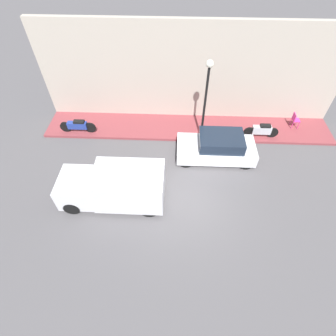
{
  "coord_description": "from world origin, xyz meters",
  "views": [
    {
      "loc": [
        -6.93,
        0.65,
        9.93
      ],
      "look_at": [
        1.38,
        1.01,
        0.6
      ],
      "focal_mm": 28.0,
      "sensor_mm": 36.0,
      "label": 1
    }
  ],
  "objects_px": {
    "delivery_van": "(114,186)",
    "scooter_silver": "(262,130)",
    "motorcycle_blue": "(78,126)",
    "cafe_chair": "(295,119)",
    "streetlamp": "(207,89)",
    "parked_car": "(217,147)"
  },
  "relations": [
    {
      "from": "cafe_chair",
      "to": "delivery_van",
      "type": "bearing_deg",
      "value": 120.11
    },
    {
      "from": "streetlamp",
      "to": "parked_car",
      "type": "bearing_deg",
      "value": -152.04
    },
    {
      "from": "delivery_van",
      "to": "streetlamp",
      "type": "relative_size",
      "value": 1.02
    },
    {
      "from": "parked_car",
      "to": "cafe_chair",
      "type": "distance_m",
      "value": 5.27
    },
    {
      "from": "delivery_van",
      "to": "motorcycle_blue",
      "type": "height_order",
      "value": "delivery_van"
    },
    {
      "from": "streetlamp",
      "to": "scooter_silver",
      "type": "bearing_deg",
      "value": -86.71
    },
    {
      "from": "delivery_van",
      "to": "cafe_chair",
      "type": "height_order",
      "value": "delivery_van"
    },
    {
      "from": "parked_car",
      "to": "delivery_van",
      "type": "distance_m",
      "value": 5.57
    },
    {
      "from": "delivery_van",
      "to": "cafe_chair",
      "type": "distance_m",
      "value": 10.83
    },
    {
      "from": "streetlamp",
      "to": "cafe_chair",
      "type": "xyz_separation_m",
      "value": [
        1.14,
        -5.36,
        -2.47
      ]
    },
    {
      "from": "scooter_silver",
      "to": "streetlamp",
      "type": "relative_size",
      "value": 0.42
    },
    {
      "from": "delivery_van",
      "to": "scooter_silver",
      "type": "xyz_separation_m",
      "value": [
        4.48,
        -7.32,
        -0.35
      ]
    },
    {
      "from": "scooter_silver",
      "to": "motorcycle_blue",
      "type": "bearing_deg",
      "value": 90.09
    },
    {
      "from": "parked_car",
      "to": "streetlamp",
      "type": "relative_size",
      "value": 0.89
    },
    {
      "from": "parked_car",
      "to": "delivery_van",
      "type": "bearing_deg",
      "value": 121.62
    },
    {
      "from": "streetlamp",
      "to": "motorcycle_blue",
      "type": "bearing_deg",
      "value": 88.56
    },
    {
      "from": "scooter_silver",
      "to": "motorcycle_blue",
      "type": "xyz_separation_m",
      "value": [
        -0.02,
        10.22,
        -0.02
      ]
    },
    {
      "from": "motorcycle_blue",
      "to": "parked_car",
      "type": "bearing_deg",
      "value": -101.43
    },
    {
      "from": "delivery_van",
      "to": "cafe_chair",
      "type": "relative_size",
      "value": 5.01
    },
    {
      "from": "delivery_van",
      "to": "motorcycle_blue",
      "type": "relative_size",
      "value": 2.25
    },
    {
      "from": "scooter_silver",
      "to": "cafe_chair",
      "type": "bearing_deg",
      "value": -65.02
    },
    {
      "from": "parked_car",
      "to": "scooter_silver",
      "type": "height_order",
      "value": "parked_car"
    }
  ]
}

